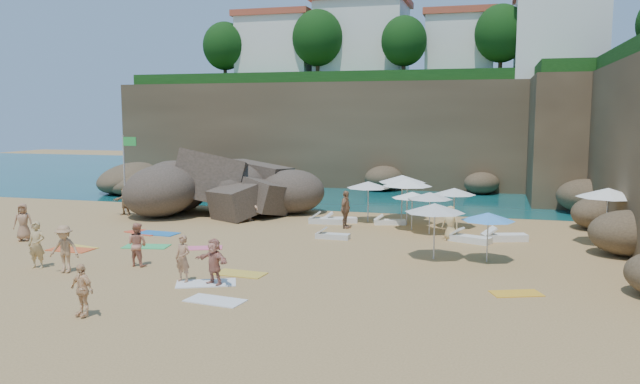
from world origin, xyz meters
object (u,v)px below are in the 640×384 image
(flag_pole, at_px, (126,163))
(parasol_0, at_px, (407,182))
(person_stand_1, at_px, (137,244))
(parasol_2, at_px, (402,179))
(lounger_0, at_px, (327,221))
(person_stand_0, at_px, (37,245))
(person_stand_3, at_px, (346,209))
(parasol_1, at_px, (430,196))
(person_stand_2, at_px, (250,203))
(person_stand_4, at_px, (450,223))
(person_stand_5, at_px, (125,201))
(rock_outcrop, at_px, (223,215))

(flag_pole, height_order, parasol_0, flag_pole)
(parasol_0, relative_size, person_stand_1, 1.55)
(parasol_2, relative_size, lounger_0, 1.36)
(person_stand_0, height_order, person_stand_3, person_stand_3)
(flag_pole, height_order, parasol_1, flag_pole)
(lounger_0, height_order, person_stand_1, person_stand_1)
(parasol_1, bearing_deg, lounger_0, 165.38)
(person_stand_3, bearing_deg, parasol_2, -28.12)
(flag_pole, relative_size, person_stand_2, 2.46)
(parasol_1, height_order, parasol_2, parasol_2)
(parasol_2, distance_m, lounger_0, 4.66)
(person_stand_4, relative_size, person_stand_5, 0.99)
(parasol_1, height_order, lounger_0, parasol_1)
(rock_outcrop, distance_m, parasol_2, 10.08)
(parasol_2, bearing_deg, parasol_1, -63.64)
(rock_outcrop, xyz_separation_m, person_stand_0, (-1.56, -12.85, 0.86))
(lounger_0, bearing_deg, parasol_2, 29.16)
(person_stand_4, height_order, person_stand_5, person_stand_5)
(rock_outcrop, relative_size, parasol_2, 3.14)
(person_stand_2, bearing_deg, lounger_0, -153.57)
(parasol_0, relative_size, parasol_2, 0.99)
(person_stand_1, height_order, person_stand_5, person_stand_1)
(parasol_1, bearing_deg, person_stand_0, -141.53)
(parasol_1, relative_size, person_stand_2, 1.16)
(parasol_2, bearing_deg, person_stand_0, -128.71)
(parasol_0, xyz_separation_m, person_stand_5, (-15.54, -1.11, -1.39))
(parasol_2, height_order, person_stand_5, parasol_2)
(person_stand_0, xyz_separation_m, person_stand_1, (3.33, 1.28, -0.05))
(lounger_0, bearing_deg, person_stand_1, -116.96)
(parasol_2, xyz_separation_m, person_stand_5, (-15.06, -2.61, -1.41))
(parasol_1, distance_m, person_stand_3, 4.24)
(person_stand_4, bearing_deg, person_stand_0, -127.95)
(rock_outcrop, xyz_separation_m, parasol_0, (10.23, -0.23, 2.17))
(parasol_2, relative_size, person_stand_1, 1.56)
(parasol_0, relative_size, person_stand_5, 1.61)
(parasol_0, height_order, lounger_0, parasol_0)
(parasol_0, height_order, person_stand_3, parasol_0)
(parasol_2, bearing_deg, person_stand_3, -125.13)
(lounger_0, xyz_separation_m, person_stand_5, (-11.55, -0.32, 0.63))
(person_stand_2, distance_m, person_stand_3, 5.53)
(flag_pole, xyz_separation_m, parasol_2, (15.51, 1.68, -0.63))
(parasol_2, relative_size, person_stand_5, 1.62)
(rock_outcrop, xyz_separation_m, parasol_1, (11.58, -2.41, 1.81))
(person_stand_3, xyz_separation_m, person_stand_5, (-12.76, 0.67, -0.15))
(parasol_0, bearing_deg, parasol_1, -58.27)
(flag_pole, bearing_deg, person_stand_2, -4.71)
(parasol_1, bearing_deg, flag_pole, 173.43)
(rock_outcrop, distance_m, person_stand_3, 7.77)
(person_stand_5, bearing_deg, person_stand_2, 8.41)
(person_stand_3, relative_size, person_stand_5, 1.20)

